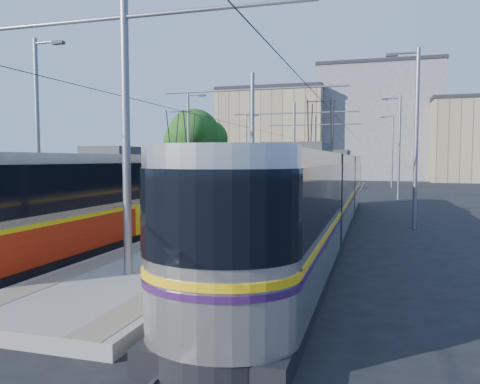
% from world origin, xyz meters
% --- Properties ---
extents(ground, '(160.00, 160.00, 0.00)m').
position_xyz_m(ground, '(0.00, 0.00, 0.00)').
color(ground, black).
rests_on(ground, ground).
extents(platform, '(4.00, 50.00, 0.30)m').
position_xyz_m(platform, '(0.00, 17.00, 0.15)').
color(platform, gray).
rests_on(platform, ground).
extents(tactile_strip_left, '(0.70, 50.00, 0.01)m').
position_xyz_m(tactile_strip_left, '(-1.45, 17.00, 0.30)').
color(tactile_strip_left, gray).
rests_on(tactile_strip_left, platform).
extents(tactile_strip_right, '(0.70, 50.00, 0.01)m').
position_xyz_m(tactile_strip_right, '(1.45, 17.00, 0.30)').
color(tactile_strip_right, gray).
rests_on(tactile_strip_right, platform).
extents(rails, '(8.71, 70.00, 0.03)m').
position_xyz_m(rails, '(0.00, 17.00, 0.02)').
color(rails, gray).
rests_on(rails, ground).
extents(track_arrow, '(1.20, 5.00, 0.01)m').
position_xyz_m(track_arrow, '(-3.60, -3.00, 0.01)').
color(track_arrow, silver).
rests_on(track_arrow, ground).
extents(tram_left, '(2.43, 29.11, 5.50)m').
position_xyz_m(tram_left, '(-3.60, 7.64, 1.71)').
color(tram_left, black).
rests_on(tram_left, ground).
extents(tram_right, '(2.43, 27.81, 5.50)m').
position_xyz_m(tram_right, '(3.60, 5.38, 1.86)').
color(tram_right, black).
rests_on(tram_right, ground).
extents(catenary, '(9.20, 70.00, 7.00)m').
position_xyz_m(catenary, '(0.00, 14.15, 4.52)').
color(catenary, slate).
rests_on(catenary, platform).
extents(street_lamps, '(15.18, 38.22, 8.00)m').
position_xyz_m(street_lamps, '(-0.00, 21.00, 4.18)').
color(street_lamps, slate).
rests_on(street_lamps, ground).
extents(shelter, '(0.80, 1.04, 2.03)m').
position_xyz_m(shelter, '(0.60, 11.02, 1.36)').
color(shelter, black).
rests_on(shelter, platform).
extents(tree, '(5.32, 4.92, 7.73)m').
position_xyz_m(tree, '(-9.90, 26.06, 5.23)').
color(tree, '#382314').
rests_on(tree, ground).
extents(building_left, '(16.32, 12.24, 14.17)m').
position_xyz_m(building_left, '(-10.00, 60.00, 7.09)').
color(building_left, tan).
rests_on(building_left, ground).
extents(building_centre, '(18.36, 14.28, 17.65)m').
position_xyz_m(building_centre, '(6.00, 64.00, 8.84)').
color(building_centre, gray).
rests_on(building_centre, ground).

